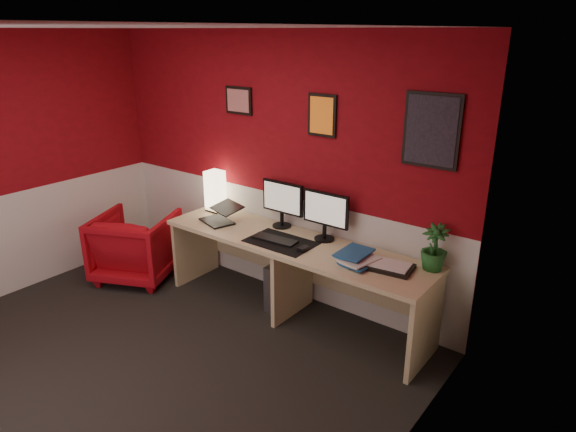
% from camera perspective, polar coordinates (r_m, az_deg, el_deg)
% --- Properties ---
extents(ground, '(4.00, 3.50, 0.01)m').
position_cam_1_polar(ground, '(4.31, -16.92, -16.03)').
color(ground, black).
rests_on(ground, ground).
extents(ceiling, '(4.00, 3.50, 0.01)m').
position_cam_1_polar(ceiling, '(3.53, -21.23, 19.13)').
color(ceiling, white).
rests_on(ceiling, ground).
extents(wall_back, '(4.00, 0.01, 2.50)m').
position_cam_1_polar(wall_back, '(4.87, -1.75, 5.44)').
color(wall_back, maroon).
rests_on(wall_back, ground).
extents(wall_right, '(0.01, 3.50, 2.50)m').
position_cam_1_polar(wall_right, '(2.47, 9.13, -10.12)').
color(wall_right, maroon).
rests_on(wall_right, ground).
extents(wainscot_back, '(4.00, 0.01, 1.00)m').
position_cam_1_polar(wainscot_back, '(5.11, -1.70, -2.73)').
color(wainscot_back, silver).
rests_on(wainscot_back, ground).
extents(wainscot_left, '(0.01, 3.50, 1.00)m').
position_cam_1_polar(wainscot_left, '(5.67, -29.56, -3.10)').
color(wainscot_left, silver).
rests_on(wainscot_left, ground).
extents(desk, '(2.60, 0.65, 0.73)m').
position_cam_1_polar(desk, '(4.64, 0.53, -7.03)').
color(desk, '#CCB382').
rests_on(desk, ground).
extents(shoji_lamp, '(0.16, 0.16, 0.40)m').
position_cam_1_polar(shoji_lamp, '(5.24, -8.15, 2.67)').
color(shoji_lamp, '#FFE5B2').
rests_on(shoji_lamp, desk).
extents(laptop, '(0.38, 0.32, 0.22)m').
position_cam_1_polar(laptop, '(4.94, -8.01, 0.50)').
color(laptop, black).
rests_on(laptop, desk).
extents(monitor_left, '(0.45, 0.06, 0.58)m').
position_cam_1_polar(monitor_left, '(4.73, -0.70, 2.10)').
color(monitor_left, black).
rests_on(monitor_left, desk).
extents(monitor_right, '(0.45, 0.06, 0.58)m').
position_cam_1_polar(monitor_right, '(4.44, 4.17, 0.81)').
color(monitor_right, black).
rests_on(monitor_right, desk).
extents(desk_mat, '(0.60, 0.38, 0.01)m').
position_cam_1_polar(desk_mat, '(4.47, -0.81, -2.93)').
color(desk_mat, black).
rests_on(desk_mat, desk).
extents(keyboard, '(0.43, 0.17, 0.02)m').
position_cam_1_polar(keyboard, '(4.50, -1.50, -2.63)').
color(keyboard, black).
rests_on(keyboard, desk_mat).
extents(mouse, '(0.07, 0.11, 0.03)m').
position_cam_1_polar(mouse, '(4.30, 1.72, -3.67)').
color(mouse, black).
rests_on(mouse, desk_mat).
extents(book_bottom, '(0.29, 0.36, 0.03)m').
position_cam_1_polar(book_bottom, '(4.18, 6.94, -4.62)').
color(book_bottom, '#205894').
rests_on(book_bottom, desk).
extents(book_middle, '(0.28, 0.34, 0.02)m').
position_cam_1_polar(book_middle, '(4.15, 6.84, -4.42)').
color(book_middle, silver).
rests_on(book_middle, book_bottom).
extents(book_top, '(0.23, 0.31, 0.03)m').
position_cam_1_polar(book_top, '(4.19, 6.05, -3.75)').
color(book_top, '#205894').
rests_on(book_top, book_middle).
extents(zen_tray, '(0.38, 0.29, 0.03)m').
position_cam_1_polar(zen_tray, '(4.06, 11.33, -5.63)').
color(zen_tray, black).
rests_on(zen_tray, desk).
extents(potted_plant, '(0.21, 0.21, 0.37)m').
position_cam_1_polar(potted_plant, '(4.07, 16.08, -3.41)').
color(potted_plant, '#19591E').
rests_on(potted_plant, desk).
extents(pc_tower, '(0.22, 0.46, 0.45)m').
position_cam_1_polar(pc_tower, '(4.86, -0.20, -7.57)').
color(pc_tower, '#99999E').
rests_on(pc_tower, ground).
extents(armchair, '(1.01, 1.02, 0.71)m').
position_cam_1_polar(armchair, '(5.58, -16.63, -3.23)').
color(armchair, '#A40912').
rests_on(armchair, ground).
extents(art_left, '(0.32, 0.02, 0.26)m').
position_cam_1_polar(art_left, '(5.00, -5.53, 12.75)').
color(art_left, red).
rests_on(art_left, wall_back).
extents(art_center, '(0.28, 0.02, 0.36)m').
position_cam_1_polar(art_center, '(4.42, 3.85, 11.18)').
color(art_center, orange).
rests_on(art_center, wall_back).
extents(art_right, '(0.44, 0.02, 0.56)m').
position_cam_1_polar(art_right, '(3.98, 15.79, 9.19)').
color(art_right, black).
rests_on(art_right, wall_back).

